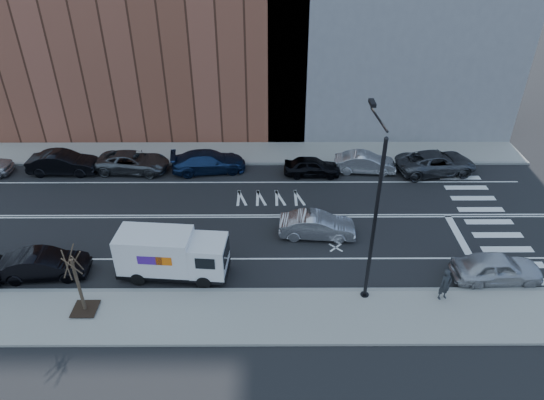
{
  "coord_description": "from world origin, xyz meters",
  "views": [
    {
      "loc": [
        2.17,
        -25.73,
        17.61
      ],
      "look_at": [
        2.27,
        -0.27,
        1.4
      ],
      "focal_mm": 32.0,
      "sensor_mm": 36.0,
      "label": 1
    }
  ],
  "objects_px": {
    "fedex_van": "(172,254)",
    "pedestrian": "(445,285)",
    "far_parked_b": "(63,163)",
    "driving_sedan": "(317,226)",
    "near_parked_front": "(497,268)"
  },
  "relations": [
    {
      "from": "fedex_van",
      "to": "pedestrian",
      "type": "distance_m",
      "value": 14.14
    },
    {
      "from": "near_parked_front",
      "to": "pedestrian",
      "type": "xyz_separation_m",
      "value": [
        -3.26,
        -1.54,
        0.24
      ]
    },
    {
      "from": "far_parked_b",
      "to": "pedestrian",
      "type": "relative_size",
      "value": 2.78
    },
    {
      "from": "fedex_van",
      "to": "far_parked_b",
      "type": "relative_size",
      "value": 1.2
    },
    {
      "from": "near_parked_front",
      "to": "far_parked_b",
      "type": "bearing_deg",
      "value": 64.4
    },
    {
      "from": "far_parked_b",
      "to": "driving_sedan",
      "type": "relative_size",
      "value": 1.1
    },
    {
      "from": "fedex_van",
      "to": "pedestrian",
      "type": "bearing_deg",
      "value": -3.47
    },
    {
      "from": "far_parked_b",
      "to": "near_parked_front",
      "type": "distance_m",
      "value": 29.72
    },
    {
      "from": "driving_sedan",
      "to": "pedestrian",
      "type": "height_order",
      "value": "pedestrian"
    },
    {
      "from": "far_parked_b",
      "to": "near_parked_front",
      "type": "relative_size",
      "value": 1.06
    },
    {
      "from": "far_parked_b",
      "to": "pedestrian",
      "type": "height_order",
      "value": "pedestrian"
    },
    {
      "from": "fedex_van",
      "to": "pedestrian",
      "type": "relative_size",
      "value": 3.34
    },
    {
      "from": "fedex_van",
      "to": "driving_sedan",
      "type": "relative_size",
      "value": 1.32
    },
    {
      "from": "far_parked_b",
      "to": "pedestrian",
      "type": "xyz_separation_m",
      "value": [
        23.99,
        -13.42,
        0.22
      ]
    },
    {
      "from": "fedex_van",
      "to": "driving_sedan",
      "type": "bearing_deg",
      "value": 28.25
    }
  ]
}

